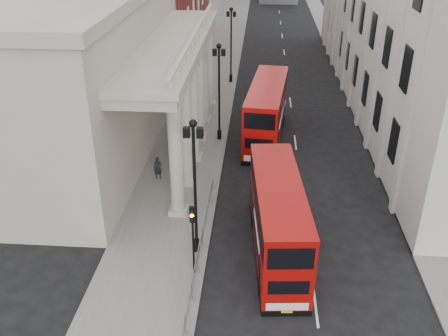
# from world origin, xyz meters

# --- Properties ---
(ground) EXTENTS (260.00, 260.00, 0.00)m
(ground) POSITION_xyz_m (0.00, 0.00, 0.00)
(ground) COLOR black
(ground) RESTS_ON ground
(sidewalk_west) EXTENTS (6.00, 140.00, 0.12)m
(sidewalk_west) POSITION_xyz_m (-3.00, 30.00, 0.06)
(sidewalk_west) COLOR slate
(sidewalk_west) RESTS_ON ground
(sidewalk_east) EXTENTS (3.00, 140.00, 0.12)m
(sidewalk_east) POSITION_xyz_m (13.50, 30.00, 0.06)
(sidewalk_east) COLOR slate
(sidewalk_east) RESTS_ON ground
(kerb) EXTENTS (0.20, 140.00, 0.14)m
(kerb) POSITION_xyz_m (-0.05, 30.00, 0.07)
(kerb) COLOR slate
(kerb) RESTS_ON ground
(portico_building) EXTENTS (9.00, 28.00, 12.00)m
(portico_building) POSITION_xyz_m (-10.50, 18.00, 6.00)
(portico_building) COLOR #9D9783
(portico_building) RESTS_ON ground
(lamp_post_south) EXTENTS (1.05, 0.44, 8.32)m
(lamp_post_south) POSITION_xyz_m (-0.60, 4.00, 4.91)
(lamp_post_south) COLOR black
(lamp_post_south) RESTS_ON sidewalk_west
(lamp_post_mid) EXTENTS (1.05, 0.44, 8.32)m
(lamp_post_mid) POSITION_xyz_m (-0.60, 20.00, 4.91)
(lamp_post_mid) COLOR black
(lamp_post_mid) RESTS_ON sidewalk_west
(lamp_post_north) EXTENTS (1.05, 0.44, 8.32)m
(lamp_post_north) POSITION_xyz_m (-0.60, 36.00, 4.91)
(lamp_post_north) COLOR black
(lamp_post_north) RESTS_ON sidewalk_west
(traffic_light) EXTENTS (0.28, 0.33, 4.30)m
(traffic_light) POSITION_xyz_m (-0.50, 1.98, 3.11)
(traffic_light) COLOR black
(traffic_light) RESTS_ON sidewalk_west
(crowd_barriers) EXTENTS (0.50, 18.75, 1.10)m
(crowd_barriers) POSITION_xyz_m (-0.35, 2.23, 0.67)
(crowd_barriers) COLOR gray
(crowd_barriers) RESTS_ON sidewalk_west
(bus_near) EXTENTS (3.45, 10.78, 4.58)m
(bus_near) POSITION_xyz_m (4.04, 4.41, 2.39)
(bus_near) COLOR #9B0807
(bus_near) RESTS_ON ground
(bus_far) EXTENTS (3.88, 11.55, 4.89)m
(bus_far) POSITION_xyz_m (3.42, 20.74, 2.56)
(bus_far) COLOR #AE0908
(bus_far) RESTS_ON ground
(pedestrian_a) EXTENTS (0.66, 0.46, 1.72)m
(pedestrian_a) POSITION_xyz_m (-4.53, 12.57, 0.98)
(pedestrian_a) COLOR black
(pedestrian_a) RESTS_ON sidewalk_west
(pedestrian_b) EXTENTS (1.06, 1.02, 1.73)m
(pedestrian_b) POSITION_xyz_m (-3.90, 15.49, 0.98)
(pedestrian_b) COLOR #2A2421
(pedestrian_b) RESTS_ON sidewalk_west
(pedestrian_c) EXTENTS (1.11, 1.01, 1.90)m
(pedestrian_c) POSITION_xyz_m (-3.97, 17.73, 1.07)
(pedestrian_c) COLOR black
(pedestrian_c) RESTS_ON sidewalk_west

